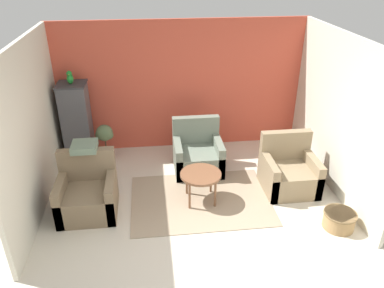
% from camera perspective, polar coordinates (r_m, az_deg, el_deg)
% --- Properties ---
extents(ground_plane, '(20.00, 20.00, 0.00)m').
position_cam_1_polar(ground_plane, '(4.97, 2.39, -17.81)').
color(ground_plane, beige).
rests_on(ground_plane, ground).
extents(wall_back_accent, '(4.71, 0.06, 2.47)m').
position_cam_1_polar(wall_back_accent, '(7.17, -1.63, 8.81)').
color(wall_back_accent, '#C64C38').
rests_on(wall_back_accent, ground_plane).
extents(wall_left, '(0.06, 3.29, 2.47)m').
position_cam_1_polar(wall_left, '(5.84, -23.29, 1.95)').
color(wall_left, beige).
rests_on(wall_left, ground_plane).
extents(wall_right, '(0.06, 3.29, 2.47)m').
position_cam_1_polar(wall_right, '(6.31, 21.51, 4.16)').
color(wall_right, beige).
rests_on(wall_right, ground_plane).
extents(area_rug, '(2.18, 1.56, 0.01)m').
position_cam_1_polar(area_rug, '(6.00, 1.30, -8.49)').
color(area_rug, gray).
rests_on(area_rug, ground_plane).
extents(coffee_table, '(0.63, 0.63, 0.50)m').
position_cam_1_polar(coffee_table, '(5.76, 1.34, -4.94)').
color(coffee_table, brown).
rests_on(coffee_table, ground_plane).
extents(armchair_left, '(0.84, 0.79, 0.91)m').
position_cam_1_polar(armchair_left, '(5.83, -15.59, -7.49)').
color(armchair_left, '#7A664C').
rests_on(armchair_left, ground_plane).
extents(armchair_right, '(0.84, 0.79, 0.91)m').
position_cam_1_polar(armchair_right, '(6.34, 14.50, -4.26)').
color(armchair_right, '#8E7A5B').
rests_on(armchair_right, ground_plane).
extents(armchair_middle, '(0.84, 0.79, 0.91)m').
position_cam_1_polar(armchair_middle, '(6.65, 0.87, -1.69)').
color(armchair_middle, slate).
rests_on(armchair_middle, ground_plane).
extents(birdcage, '(0.50, 0.50, 1.48)m').
position_cam_1_polar(birdcage, '(7.12, -17.13, 3.18)').
color(birdcage, '#353539').
rests_on(birdcage, ground_plane).
extents(parrot, '(0.11, 0.20, 0.24)m').
position_cam_1_polar(parrot, '(6.83, -18.10, 9.60)').
color(parrot, '#1E842D').
rests_on(parrot, birdcage).
extents(potted_plant, '(0.33, 0.30, 0.73)m').
position_cam_1_polar(potted_plant, '(7.03, -13.12, 0.83)').
color(potted_plant, beige).
rests_on(potted_plant, ground_plane).
extents(wicker_basket, '(0.46, 0.46, 0.25)m').
position_cam_1_polar(wicker_basket, '(5.80, 21.51, -10.63)').
color(wicker_basket, '#A37F51').
rests_on(wicker_basket, ground_plane).
extents(throw_pillow, '(0.37, 0.37, 0.10)m').
position_cam_1_polar(throw_pillow, '(5.73, -16.08, -0.38)').
color(throw_pillow, slate).
rests_on(throw_pillow, armchair_left).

